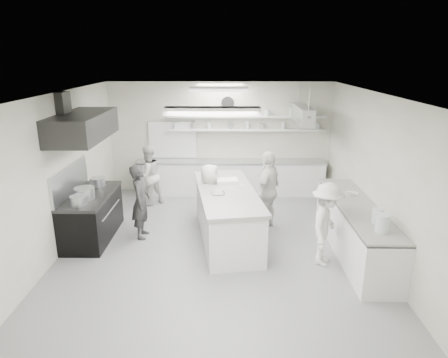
{
  "coord_description": "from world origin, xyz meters",
  "views": [
    {
      "loc": [
        0.21,
        -7.17,
        3.66
      ],
      "look_at": [
        0.13,
        0.6,
        1.23
      ],
      "focal_mm": 31.83,
      "sensor_mm": 36.0,
      "label": 1
    }
  ],
  "objects_px": {
    "back_counter": "(231,178)",
    "prep_island": "(227,216)",
    "cook_back": "(148,175)",
    "stove": "(92,217)",
    "right_counter": "(355,230)",
    "cook_stove": "(141,202)"
  },
  "relations": [
    {
      "from": "back_counter",
      "to": "prep_island",
      "type": "height_order",
      "value": "prep_island"
    },
    {
      "from": "back_counter",
      "to": "cook_back",
      "type": "distance_m",
      "value": 2.28
    },
    {
      "from": "stove",
      "to": "right_counter",
      "type": "distance_m",
      "value": 5.28
    },
    {
      "from": "back_counter",
      "to": "cook_stove",
      "type": "bearing_deg",
      "value": -124.4
    },
    {
      "from": "right_counter",
      "to": "cook_stove",
      "type": "distance_m",
      "value": 4.29
    },
    {
      "from": "right_counter",
      "to": "cook_stove",
      "type": "relative_size",
      "value": 2.11
    },
    {
      "from": "stove",
      "to": "cook_back",
      "type": "xyz_separation_m",
      "value": [
        0.8,
        1.96,
        0.32
      ]
    },
    {
      "from": "stove",
      "to": "prep_island",
      "type": "xyz_separation_m",
      "value": [
        2.79,
        -0.03,
        0.06
      ]
    },
    {
      "from": "stove",
      "to": "cook_back",
      "type": "bearing_deg",
      "value": 67.72
    },
    {
      "from": "stove",
      "to": "prep_island",
      "type": "relative_size",
      "value": 0.65
    },
    {
      "from": "back_counter",
      "to": "right_counter",
      "type": "distance_m",
      "value": 4.13
    },
    {
      "from": "right_counter",
      "to": "prep_island",
      "type": "height_order",
      "value": "prep_island"
    },
    {
      "from": "stove",
      "to": "cook_stove",
      "type": "height_order",
      "value": "cook_stove"
    },
    {
      "from": "back_counter",
      "to": "cook_back",
      "type": "height_order",
      "value": "cook_back"
    },
    {
      "from": "cook_stove",
      "to": "cook_back",
      "type": "distance_m",
      "value": 1.92
    },
    {
      "from": "stove",
      "to": "cook_back",
      "type": "distance_m",
      "value": 2.15
    },
    {
      "from": "back_counter",
      "to": "right_counter",
      "type": "relative_size",
      "value": 1.52
    },
    {
      "from": "cook_back",
      "to": "right_counter",
      "type": "bearing_deg",
      "value": 108.87
    },
    {
      "from": "stove",
      "to": "back_counter",
      "type": "relative_size",
      "value": 0.36
    },
    {
      "from": "right_counter",
      "to": "cook_back",
      "type": "height_order",
      "value": "cook_back"
    },
    {
      "from": "prep_island",
      "to": "cook_back",
      "type": "bearing_deg",
      "value": 126.1
    },
    {
      "from": "stove",
      "to": "prep_island",
      "type": "bearing_deg",
      "value": -0.69
    }
  ]
}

